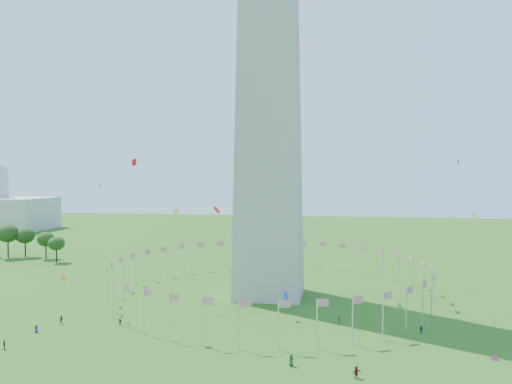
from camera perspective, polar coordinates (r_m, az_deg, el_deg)
ground at (r=83.97m, az=-3.35°, el=-19.76°), size 600.00×600.00×0.00m
flag_ring at (r=130.00m, az=1.53°, el=-9.82°), size 80.24×80.24×9.00m
crowd at (r=81.23m, az=6.79°, el=-19.87°), size 97.19×65.73×1.98m
kites_aloft at (r=102.89m, az=7.86°, el=-5.51°), size 109.27×78.30×30.74m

